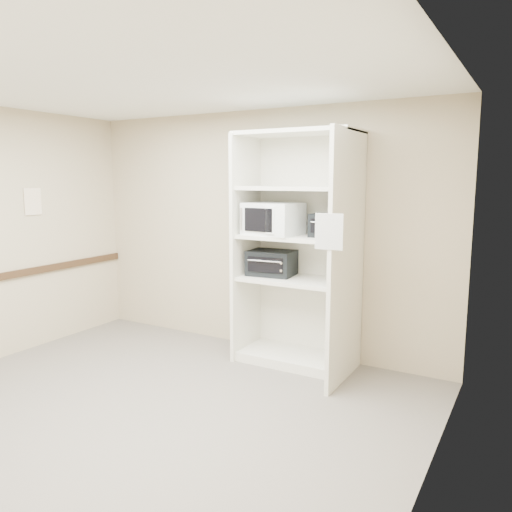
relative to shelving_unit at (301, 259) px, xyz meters
The scene contains 10 objects.
floor 2.15m from the shelving_unit, 111.36° to the right, with size 4.50×4.00×0.01m, color #5E5950.
ceiling 2.41m from the shelving_unit, 111.36° to the right, with size 4.50×4.00×0.01m, color white.
wall_back 0.76m from the shelving_unit, 155.96° to the left, with size 4.50×0.02×2.70m, color tan.
wall_right 2.34m from the shelving_unit, 47.07° to the right, with size 0.02×4.00×2.70m, color tan.
shelving_unit is the anchor object (origin of this frame).
microwave 0.50m from the shelving_unit, 168.40° to the right, with size 0.55×0.42×0.33m, color white.
toaster_oven_upper 0.48m from the shelving_unit, ahead, with size 0.40×0.30×0.23m, color black.
toaster_oven_lower 0.36m from the shelving_unit, behind, with size 0.48×0.36×0.27m, color black.
paper_sign 0.91m from the shelving_unit, 48.86° to the right, with size 0.24×0.01×0.31m, color white.
wall_poster 3.11m from the shelving_unit, 161.74° to the right, with size 0.01×0.22×0.30m, color white.
Camera 1 is at (2.78, -2.93, 1.94)m, focal length 35.00 mm.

